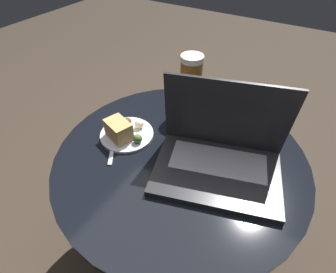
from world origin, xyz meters
The scene contains 6 objects.
ground_plane centered at (0.00, 0.00, 0.00)m, with size 6.00×6.00×0.00m, color #382D23.
table centered at (0.00, 0.00, 0.39)m, with size 0.76×0.76×0.52m.
laptop centered at (0.11, 0.02, 0.57)m, with size 0.40×0.33×0.25m.
beer_glass centered at (-0.09, 0.23, 0.62)m, with size 0.08×0.08×0.20m.
snack_plate centered at (-0.20, -0.02, 0.54)m, with size 0.17×0.17×0.07m.
fork centered at (-0.21, -0.07, 0.52)m, with size 0.10×0.14×0.00m.
Camera 1 is at (0.25, -0.49, 1.09)m, focal length 28.00 mm.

